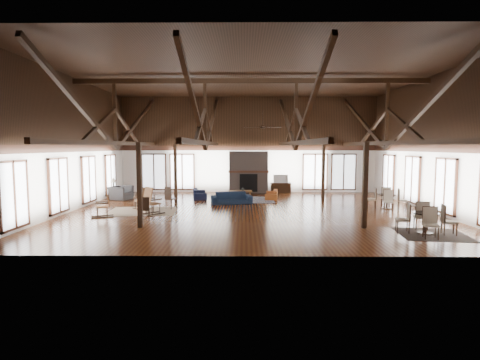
{
  "coord_description": "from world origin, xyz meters",
  "views": [
    {
      "loc": [
        -0.28,
        -16.68,
        2.9
      ],
      "look_at": [
        -0.47,
        1.0,
        1.31
      ],
      "focal_mm": 28.0,
      "sensor_mm": 36.0,
      "label": 1
    }
  ],
  "objects_px": {
    "coffee_table": "(240,192)",
    "sofa_navy_left": "(200,193)",
    "tv_console": "(281,188)",
    "sofa_orange": "(271,194)",
    "cafe_table_far": "(387,199)",
    "sofa_navy_front": "(232,198)",
    "armchair": "(121,193)",
    "cafe_table_near": "(426,219)"
  },
  "relations": [
    {
      "from": "sofa_navy_front",
      "to": "sofa_navy_left",
      "type": "bearing_deg",
      "value": 120.62
    },
    {
      "from": "coffee_table",
      "to": "tv_console",
      "type": "relative_size",
      "value": 1.05
    },
    {
      "from": "coffee_table",
      "to": "sofa_navy_left",
      "type": "bearing_deg",
      "value": 162.67
    },
    {
      "from": "sofa_orange",
      "to": "cafe_table_far",
      "type": "distance_m",
      "value": 6.14
    },
    {
      "from": "tv_console",
      "to": "cafe_table_far",
      "type": "bearing_deg",
      "value": -54.37
    },
    {
      "from": "sofa_navy_left",
      "to": "armchair",
      "type": "distance_m",
      "value": 4.32
    },
    {
      "from": "coffee_table",
      "to": "tv_console",
      "type": "height_order",
      "value": "tv_console"
    },
    {
      "from": "sofa_navy_left",
      "to": "sofa_orange",
      "type": "height_order",
      "value": "sofa_navy_left"
    },
    {
      "from": "armchair",
      "to": "cafe_table_far",
      "type": "height_order",
      "value": "cafe_table_far"
    },
    {
      "from": "sofa_navy_left",
      "to": "cafe_table_near",
      "type": "height_order",
      "value": "cafe_table_near"
    },
    {
      "from": "sofa_navy_left",
      "to": "cafe_table_far",
      "type": "height_order",
      "value": "cafe_table_far"
    },
    {
      "from": "sofa_navy_left",
      "to": "tv_console",
      "type": "relative_size",
      "value": 1.45
    },
    {
      "from": "sofa_navy_left",
      "to": "cafe_table_near",
      "type": "xyz_separation_m",
      "value": [
        8.54,
        -8.57,
        0.23
      ]
    },
    {
      "from": "cafe_table_far",
      "to": "armchair",
      "type": "bearing_deg",
      "value": 167.57
    },
    {
      "from": "armchair",
      "to": "sofa_navy_left",
      "type": "bearing_deg",
      "value": -67.35
    },
    {
      "from": "sofa_navy_front",
      "to": "sofa_orange",
      "type": "distance_m",
      "value": 2.9
    },
    {
      "from": "sofa_navy_left",
      "to": "sofa_orange",
      "type": "distance_m",
      "value": 4.03
    },
    {
      "from": "cafe_table_near",
      "to": "coffee_table",
      "type": "bearing_deg",
      "value": 127.7
    },
    {
      "from": "sofa_navy_front",
      "to": "tv_console",
      "type": "distance_m",
      "value": 5.51
    },
    {
      "from": "coffee_table",
      "to": "sofa_navy_front",
      "type": "bearing_deg",
      "value": -110.32
    },
    {
      "from": "sofa_navy_front",
      "to": "armchair",
      "type": "height_order",
      "value": "armchair"
    },
    {
      "from": "cafe_table_near",
      "to": "cafe_table_far",
      "type": "distance_m",
      "value": 5.08
    },
    {
      "from": "armchair",
      "to": "cafe_table_far",
      "type": "bearing_deg",
      "value": -87.32
    },
    {
      "from": "sofa_orange",
      "to": "tv_console",
      "type": "height_order",
      "value": "tv_console"
    },
    {
      "from": "sofa_orange",
      "to": "armchair",
      "type": "bearing_deg",
      "value": -80.92
    },
    {
      "from": "sofa_orange",
      "to": "coffee_table",
      "type": "height_order",
      "value": "sofa_orange"
    },
    {
      "from": "armchair",
      "to": "cafe_table_near",
      "type": "xyz_separation_m",
      "value": [
        12.82,
        -8.0,
        0.13
      ]
    },
    {
      "from": "coffee_table",
      "to": "cafe_table_far",
      "type": "distance_m",
      "value": 7.51
    },
    {
      "from": "sofa_orange",
      "to": "tv_console",
      "type": "bearing_deg",
      "value": 170.41
    },
    {
      "from": "sofa_navy_front",
      "to": "cafe_table_far",
      "type": "height_order",
      "value": "cafe_table_far"
    },
    {
      "from": "sofa_navy_left",
      "to": "cafe_table_near",
      "type": "relative_size",
      "value": 0.93
    },
    {
      "from": "sofa_navy_front",
      "to": "cafe_table_near",
      "type": "height_order",
      "value": "cafe_table_near"
    },
    {
      "from": "cafe_table_far",
      "to": "coffee_table",
      "type": "bearing_deg",
      "value": 156.18
    },
    {
      "from": "tv_console",
      "to": "sofa_navy_front",
      "type": "bearing_deg",
      "value": -122.35
    },
    {
      "from": "armchair",
      "to": "cafe_table_near",
      "type": "relative_size",
      "value": 0.58
    },
    {
      "from": "cafe_table_near",
      "to": "tv_console",
      "type": "bearing_deg",
      "value": 108.53
    },
    {
      "from": "sofa_navy_left",
      "to": "cafe_table_far",
      "type": "distance_m",
      "value": 9.83
    },
    {
      "from": "cafe_table_near",
      "to": "armchair",
      "type": "bearing_deg",
      "value": 148.02
    },
    {
      "from": "cafe_table_near",
      "to": "tv_console",
      "type": "height_order",
      "value": "cafe_table_near"
    },
    {
      "from": "sofa_orange",
      "to": "cafe_table_near",
      "type": "height_order",
      "value": "cafe_table_near"
    },
    {
      "from": "sofa_navy_left",
      "to": "sofa_orange",
      "type": "xyz_separation_m",
      "value": [
        4.03,
        -0.17,
        -0.02
      ]
    },
    {
      "from": "armchair",
      "to": "tv_console",
      "type": "height_order",
      "value": "armchair"
    }
  ]
}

